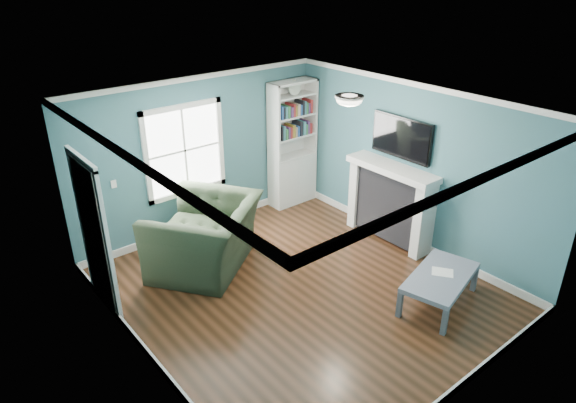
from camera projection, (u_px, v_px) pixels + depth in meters
floor at (300, 290)px, 7.20m from camera, size 5.00×5.00×0.00m
room_walls at (301, 187)px, 6.51m from camera, size 5.00×5.00×5.00m
trim at (301, 212)px, 6.66m from camera, size 4.50×5.00×2.60m
window at (185, 150)px, 8.13m from camera, size 1.40×0.06×1.50m
bookshelf at (292, 156)px, 9.41m from camera, size 0.90×0.35×2.31m
fireplace at (390, 204)px, 8.25m from camera, size 0.44×1.58×1.30m
tv at (402, 138)px, 7.85m from camera, size 0.06×1.10×0.65m
door at (94, 235)px, 6.44m from camera, size 0.12×0.98×2.17m
ceiling_fixture at (349, 99)px, 6.68m from camera, size 0.38×0.38×0.15m
light_switch at (114, 184)px, 7.55m from camera, size 0.08×0.01×0.12m
recliner at (204, 226)px, 7.47m from camera, size 1.86×1.75×1.37m
coffee_table at (440, 279)px, 6.77m from camera, size 1.34×0.95×0.44m
paper_sheet at (443, 272)px, 6.81m from camera, size 0.34×0.35×0.00m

